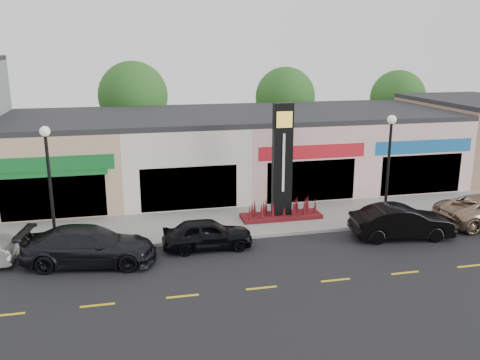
{
  "coord_description": "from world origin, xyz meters",
  "views": [
    {
      "loc": [
        -4.67,
        -19.9,
        8.86
      ],
      "look_at": [
        0.75,
        4.0,
        2.39
      ],
      "focal_mm": 38.0,
      "sensor_mm": 36.0,
      "label": 1
    }
  ],
  "objects_px": {
    "car_black_conv": "(402,222)",
    "lamp_east_near": "(389,158)",
    "car_dark_sedan": "(89,246)",
    "pylon_sign": "(282,179)",
    "lamp_west_near": "(49,176)",
    "car_black_sedan": "(207,234)"
  },
  "relations": [
    {
      "from": "car_black_conv",
      "to": "lamp_east_near",
      "type": "bearing_deg",
      "value": 2.35
    },
    {
      "from": "lamp_east_near",
      "to": "car_black_conv",
      "type": "relative_size",
      "value": 1.14
    },
    {
      "from": "car_dark_sedan",
      "to": "pylon_sign",
      "type": "bearing_deg",
      "value": -60.19
    },
    {
      "from": "lamp_west_near",
      "to": "car_black_conv",
      "type": "distance_m",
      "value": 16.18
    },
    {
      "from": "lamp_east_near",
      "to": "car_dark_sedan",
      "type": "height_order",
      "value": "lamp_east_near"
    },
    {
      "from": "pylon_sign",
      "to": "car_black_conv",
      "type": "xyz_separation_m",
      "value": [
        4.84,
        -3.61,
        -1.49
      ]
    },
    {
      "from": "car_dark_sedan",
      "to": "car_black_conv",
      "type": "bearing_deg",
      "value": -80.89
    },
    {
      "from": "car_dark_sedan",
      "to": "car_black_sedan",
      "type": "distance_m",
      "value": 5.11
    },
    {
      "from": "car_dark_sedan",
      "to": "car_black_conv",
      "type": "xyz_separation_m",
      "value": [
        14.28,
        -0.16,
        -0.01
      ]
    },
    {
      "from": "pylon_sign",
      "to": "car_dark_sedan",
      "type": "distance_m",
      "value": 10.16
    },
    {
      "from": "lamp_east_near",
      "to": "car_black_sedan",
      "type": "relative_size",
      "value": 1.35
    },
    {
      "from": "pylon_sign",
      "to": "car_black_conv",
      "type": "height_order",
      "value": "pylon_sign"
    },
    {
      "from": "car_dark_sedan",
      "to": "car_black_sedan",
      "type": "xyz_separation_m",
      "value": [
        5.08,
        0.58,
        -0.11
      ]
    },
    {
      "from": "lamp_east_near",
      "to": "pylon_sign",
      "type": "distance_m",
      "value": 5.42
    },
    {
      "from": "car_black_sedan",
      "to": "car_dark_sedan",
      "type": "bearing_deg",
      "value": 97.46
    },
    {
      "from": "pylon_sign",
      "to": "lamp_east_near",
      "type": "bearing_deg",
      "value": -18.75
    },
    {
      "from": "lamp_west_near",
      "to": "lamp_east_near",
      "type": "bearing_deg",
      "value": 0.0
    },
    {
      "from": "lamp_east_near",
      "to": "pylon_sign",
      "type": "xyz_separation_m",
      "value": [
        -5.0,
        1.7,
        -1.2
      ]
    },
    {
      "from": "lamp_west_near",
      "to": "pylon_sign",
      "type": "xyz_separation_m",
      "value": [
        11.0,
        1.7,
        -1.2
      ]
    },
    {
      "from": "lamp_east_near",
      "to": "car_dark_sedan",
      "type": "bearing_deg",
      "value": -173.08
    },
    {
      "from": "car_black_conv",
      "to": "pylon_sign",
      "type": "bearing_deg",
      "value": 60.41
    },
    {
      "from": "lamp_east_near",
      "to": "car_black_conv",
      "type": "distance_m",
      "value": 3.3
    }
  ]
}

